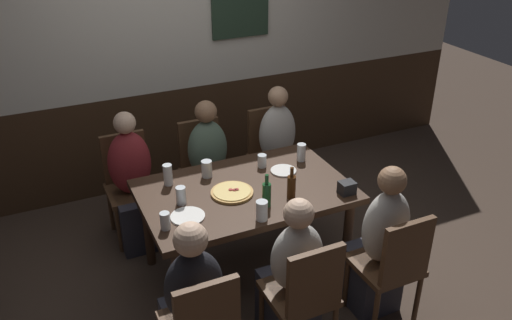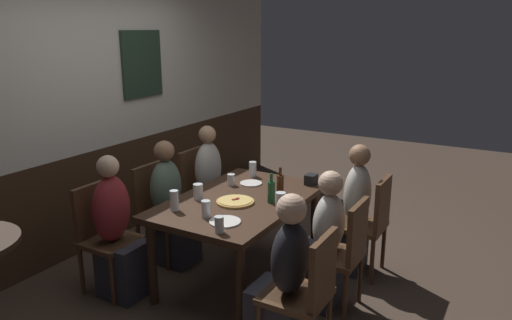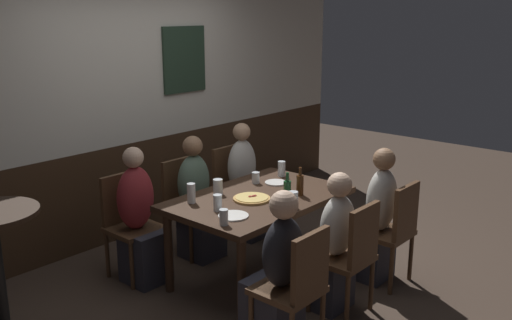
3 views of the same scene
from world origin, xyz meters
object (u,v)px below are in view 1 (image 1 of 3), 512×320
at_px(person_left_near, 193,311).
at_px(chair_mid_near, 305,293).
at_px(pint_glass_stout, 301,153).
at_px(condiment_caddy, 347,188).
at_px(beer_bottle_green, 267,194).
at_px(person_right_far, 279,160).
at_px(beer_bottle_brown, 291,186).
at_px(beer_glass_tall, 181,197).
at_px(pint_glass_amber, 165,222).
at_px(person_left_far, 134,192).
at_px(person_mid_near, 292,282).
at_px(person_mid_far, 211,175).
at_px(chair_right_near, 393,264).
at_px(chair_mid_far, 204,165).
at_px(chair_left_far, 129,181).
at_px(plate_white_small, 283,171).
at_px(dining_table, 245,199).
at_px(pizza, 232,192).
at_px(tumbler_water, 262,211).
at_px(person_right_near, 378,251).
at_px(highball_clear, 168,176).
at_px(plate_white_large, 188,216).
at_px(beer_glass_half, 207,169).
at_px(tumbler_short, 262,162).
at_px(chair_right_far, 271,151).

bearing_deg(person_left_near, chair_mid_near, -14.10).
height_order(pint_glass_stout, condiment_caddy, pint_glass_stout).
bearing_deg(chair_mid_near, beer_bottle_green, 86.13).
height_order(person_right_far, beer_bottle_brown, person_right_far).
distance_m(beer_glass_tall, beer_bottle_green, 0.58).
bearing_deg(pint_glass_amber, person_left_far, 90.00).
xyz_separation_m(person_mid_near, beer_glass_tall, (-0.47, 0.73, 0.34)).
distance_m(person_left_far, person_mid_far, 0.65).
xyz_separation_m(person_mid_near, person_right_far, (0.65, 1.46, 0.03)).
relative_size(chair_right_near, chair_mid_far, 1.00).
distance_m(chair_mid_near, person_left_near, 0.67).
height_order(chair_left_far, plate_white_small, chair_left_far).
bearing_deg(dining_table, person_mid_near, -90.00).
bearing_deg(pint_glass_amber, chair_mid_near, -45.03).
bearing_deg(plate_white_small, pizza, -164.16).
height_order(person_left_near, beer_bottle_green, person_left_near).
bearing_deg(tumbler_water, person_left_near, -151.18).
xyz_separation_m(person_right_near, highball_clear, (-1.13, 1.02, 0.33)).
xyz_separation_m(chair_left_far, person_mid_far, (0.65, -0.16, -0.02)).
bearing_deg(dining_table, pint_glass_amber, -159.84).
bearing_deg(person_mid_near, highball_clear, 115.17).
xyz_separation_m(pizza, plate_white_large, (-0.38, -0.15, -0.01)).
height_order(person_mid_near, pizza, person_mid_near).
relative_size(person_mid_near, person_right_far, 0.94).
distance_m(person_right_far, plate_white_large, 1.48).
bearing_deg(beer_glass_half, tumbler_short, -4.78).
bearing_deg(chair_right_near, highball_clear, 133.75).
bearing_deg(person_left_far, beer_bottle_brown, -47.40).
bearing_deg(person_mid_near, pint_glass_stout, 58.55).
bearing_deg(person_mid_near, plate_white_small, 66.34).
bearing_deg(pint_glass_amber, plate_white_small, 18.94).
height_order(beer_bottle_brown, plate_white_large, beer_bottle_brown).
xyz_separation_m(beer_glass_tall, pint_glass_stout, (1.05, 0.21, 0.01)).
relative_size(person_mid_near, beer_glass_tall, 8.49).
xyz_separation_m(chair_right_far, pint_glass_amber, (-1.30, -1.13, 0.29)).
height_order(pizza, highball_clear, highball_clear).
xyz_separation_m(beer_glass_tall, plate_white_large, (-0.01, -0.18, -0.05)).
height_order(person_right_far, highball_clear, person_right_far).
xyz_separation_m(person_left_far, tumbler_short, (0.90, -0.48, 0.30)).
bearing_deg(highball_clear, chair_left_far, 106.16).
relative_size(person_mid_far, tumbler_short, 11.28).
xyz_separation_m(chair_right_near, pint_glass_stout, (-0.08, 1.11, 0.31)).
relative_size(person_mid_near, plate_white_small, 5.55).
bearing_deg(person_right_near, tumbler_water, 155.08).
distance_m(plate_white_large, plate_white_small, 0.90).
distance_m(chair_right_far, person_right_far, 0.16).
bearing_deg(beer_bottle_green, beer_glass_half, 112.29).
bearing_deg(plate_white_large, chair_right_far, 43.18).
relative_size(pizza, condiment_caddy, 2.74).
bearing_deg(highball_clear, tumbler_water, -58.56).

